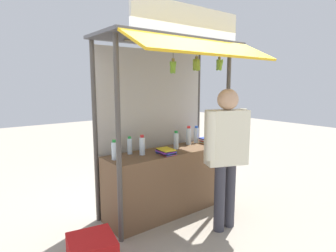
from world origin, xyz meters
TOP-DOWN VIEW (x-y plane):
  - ground_plane at (0.00, 0.00)m, footprint 20.00×20.00m
  - stall_counter at (0.00, 0.00)m, footprint 1.81×0.56m
  - stall_structure at (0.00, 0.07)m, footprint 2.01×1.37m
  - water_bottle_left at (0.17, 0.02)m, footprint 0.07×0.07m
  - water_bottle_back_left at (-0.41, 0.03)m, footprint 0.07×0.07m
  - water_bottle_rear_center at (-0.51, 0.17)m, footprint 0.07×0.07m
  - water_bottle_center at (-0.80, 0.04)m, footprint 0.07×0.07m
  - water_bottle_far_right at (0.50, 0.13)m, footprint 0.08×0.08m
  - water_bottle_mid_left at (0.69, 0.16)m, footprint 0.07×0.07m
  - magazine_stack_far_left at (0.79, -0.04)m, footprint 0.23×0.32m
  - magazine_stack_back_right at (-0.14, -0.14)m, footprint 0.21×0.27m
  - banana_bunch_inner_left at (0.59, -0.38)m, footprint 0.10×0.10m
  - banana_bunch_leftmost at (0.16, -0.38)m, footprint 0.11×0.11m
  - banana_bunch_inner_right at (-0.22, -0.38)m, footprint 0.08×0.08m
  - vendor_person at (0.27, -0.81)m, footprint 0.67×0.39m
  - plastic_crate at (-1.36, -0.52)m, footprint 0.52×0.52m

SIDE VIEW (x-z plane):
  - ground_plane at x=0.00m, z-range 0.00..0.00m
  - plastic_crate at x=-1.36m, z-range 0.00..0.31m
  - stall_counter at x=0.00m, z-range 0.00..0.89m
  - magazine_stack_back_right at x=-0.14m, z-range 0.89..0.97m
  - magazine_stack_far_left at x=0.79m, z-range 0.89..0.98m
  - water_bottle_rear_center at x=-0.51m, z-range 0.89..1.12m
  - water_bottle_center at x=-0.80m, z-range 0.88..1.13m
  - water_bottle_left at x=0.17m, z-range 0.88..1.15m
  - water_bottle_back_left at x=-0.41m, z-range 0.88..1.15m
  - water_bottle_mid_left at x=0.69m, z-range 0.88..1.15m
  - water_bottle_far_right at x=0.50m, z-range 0.88..1.17m
  - vendor_person at x=0.27m, z-range 0.18..1.94m
  - stall_structure at x=0.00m, z-range 0.25..2.99m
  - banana_bunch_inner_right at x=-0.22m, z-range 1.86..2.18m
  - banana_bunch_leftmost at x=0.16m, z-range 1.92..2.20m
  - banana_bunch_inner_left at x=0.59m, z-range 1.94..2.21m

